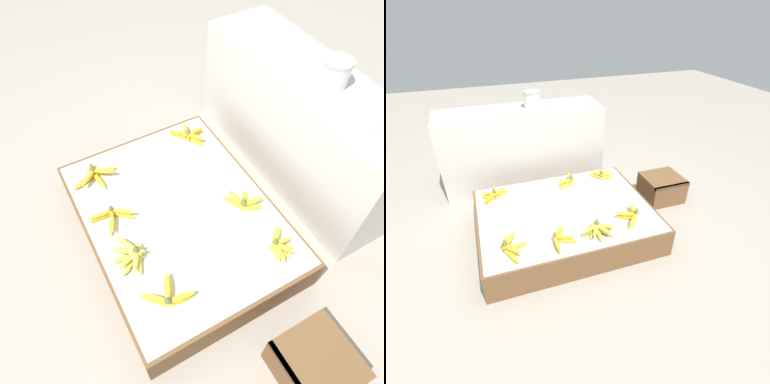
# 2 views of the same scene
# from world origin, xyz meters

# --- Properties ---
(ground_plane) EXTENTS (10.00, 10.00, 0.00)m
(ground_plane) POSITION_xyz_m (0.00, 0.00, 0.00)
(ground_plane) COLOR #A89E8E
(display_platform) EXTENTS (1.28, 0.99, 0.22)m
(display_platform) POSITION_xyz_m (0.00, 0.00, 0.11)
(display_platform) COLOR brown
(display_platform) RESTS_ON ground_plane
(back_vendor_table) EXTENTS (1.47, 0.44, 0.72)m
(back_vendor_table) POSITION_xyz_m (-0.13, 0.91, 0.36)
(back_vendor_table) COLOR beige
(back_vendor_table) RESTS_ON ground_plane
(wooden_crate) EXTENTS (0.33, 0.32, 0.22)m
(wooden_crate) POSITION_xyz_m (0.97, 0.17, 0.11)
(wooden_crate) COLOR brown
(wooden_crate) RESTS_ON ground_plane
(banana_bunch_front_left) EXTENTS (0.18, 0.28, 0.11)m
(banana_bunch_front_left) POSITION_xyz_m (-0.45, -0.31, 0.25)
(banana_bunch_front_left) COLOR gold
(banana_bunch_front_left) RESTS_ON display_platform
(banana_bunch_front_midleft) EXTENTS (0.16, 0.25, 0.09)m
(banana_bunch_front_midleft) POSITION_xyz_m (-0.13, -0.33, 0.25)
(banana_bunch_front_midleft) COLOR gold
(banana_bunch_front_midleft) RESTS_ON display_platform
(banana_bunch_front_midright) EXTENTS (0.24, 0.18, 0.11)m
(banana_bunch_front_midright) POSITION_xyz_m (0.13, -0.33, 0.25)
(banana_bunch_front_midright) COLOR gold
(banana_bunch_front_midright) RESTS_ON display_platform
(banana_bunch_front_right) EXTENTS (0.17, 0.24, 0.11)m
(banana_bunch_front_right) POSITION_xyz_m (0.41, -0.27, 0.26)
(banana_bunch_front_right) COLOR yellow
(banana_bunch_front_right) RESTS_ON display_platform
(banana_bunch_back_left) EXTENTS (0.22, 0.22, 0.10)m
(banana_bunch_back_left) POSITION_xyz_m (-0.48, 0.33, 0.25)
(banana_bunch_back_left) COLOR gold
(banana_bunch_back_left) RESTS_ON display_platform
(banana_bunch_back_midright) EXTENTS (0.19, 0.19, 0.11)m
(banana_bunch_back_midright) POSITION_xyz_m (0.13, 0.33, 0.26)
(banana_bunch_back_midright) COLOR yellow
(banana_bunch_back_midright) RESTS_ON display_platform
(banana_bunch_back_right) EXTENTS (0.20, 0.13, 0.10)m
(banana_bunch_back_right) POSITION_xyz_m (0.45, 0.34, 0.25)
(banana_bunch_back_right) COLOR gold
(banana_bunch_back_right) RESTS_ON display_platform
(glass_jar) EXTENTS (0.15, 0.15, 0.15)m
(glass_jar) POSITION_xyz_m (-0.01, 0.92, 0.80)
(glass_jar) COLOR silver
(glass_jar) RESTS_ON back_vendor_table
(foam_tray_white) EXTENTS (0.22, 0.19, 0.02)m
(foam_tray_white) POSITION_xyz_m (0.25, 0.85, 0.73)
(foam_tray_white) COLOR white
(foam_tray_white) RESTS_ON back_vendor_table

